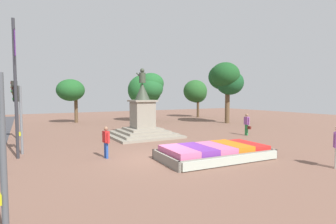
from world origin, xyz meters
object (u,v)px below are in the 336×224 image
statue_monument (143,122)px  kerb_bollard_mid_b (4,161)px  traffic_light_mid_block (18,107)px  kerb_bollard_mid_a (4,174)px  pedestrian_with_handbag (247,123)px  flower_planter (215,152)px  traffic_light_far_corner (15,99)px  banner_pole (15,83)px  pedestrian_near_planter (106,140)px

statue_monument → kerb_bollard_mid_b: bearing=-144.1°
traffic_light_mid_block → kerb_bollard_mid_a: size_ratio=3.80×
statue_monument → pedestrian_with_handbag: 7.80m
flower_planter → traffic_light_mid_block: traffic_light_mid_block is taller
traffic_light_far_corner → kerb_bollard_mid_a: bearing=-91.1°
statue_monument → traffic_light_far_corner: size_ratio=1.25×
banner_pole → pedestrian_near_planter: bearing=-28.2°
flower_planter → traffic_light_far_corner: size_ratio=1.38×
traffic_light_mid_block → banner_pole: 1.50m
kerb_bollard_mid_a → traffic_light_mid_block: bearing=85.7°
pedestrian_near_planter → kerb_bollard_mid_a: bearing=-148.8°
traffic_light_far_corner → kerb_bollard_mid_b: size_ratio=3.88×
pedestrian_with_handbag → banner_pole: bearing=179.8°
flower_planter → statue_monument: size_ratio=1.10×
banner_pole → pedestrian_with_handbag: size_ratio=4.02×
kerb_bollard_mid_a → kerb_bollard_mid_b: 1.72m
traffic_light_mid_block → pedestrian_with_handbag: size_ratio=2.14×
traffic_light_far_corner → banner_pole: size_ratio=0.60×
flower_planter → pedestrian_with_handbag: pedestrian_with_handbag is taller
statue_monument → banner_pole: 8.95m
banner_pole → pedestrian_near_planter: 4.99m
statue_monument → banner_pole: (-7.91, -3.32, 2.53)m
statue_monument → traffic_light_far_corner: statue_monument is taller
flower_planter → kerb_bollard_mid_b: kerb_bollard_mid_b is taller
statue_monument → kerb_bollard_mid_a: (-8.24, -7.75, -0.56)m
statue_monument → traffic_light_mid_block: statue_monument is taller
flower_planter → traffic_light_far_corner: 13.59m
statue_monument → kerb_bollard_mid_a: statue_monument is taller
flower_planter → kerb_bollard_mid_a: bearing=178.7°
traffic_light_mid_block → pedestrian_with_handbag: (14.86, -1.00, -1.50)m
kerb_bollard_mid_a → kerb_bollard_mid_b: bearing=92.7°
traffic_light_far_corner → pedestrian_with_handbag: traffic_light_far_corner is taller
traffic_light_far_corner → pedestrian_near_planter: (3.83, -7.85, -1.89)m
kerb_bollard_mid_a → pedestrian_with_handbag: bearing=16.0°
traffic_light_far_corner → kerb_bollard_mid_a: traffic_light_far_corner is taller
pedestrian_near_planter → kerb_bollard_mid_a: 4.72m
statue_monument → pedestrian_near_planter: statue_monument is taller
statue_monument → kerb_bollard_mid_b: size_ratio=4.86×
traffic_light_far_corner → pedestrian_with_handbag: bearing=-21.5°
kerb_bollard_mid_a → traffic_light_far_corner: bearing=88.9°
statue_monument → pedestrian_with_handbag: size_ratio=3.03×
statue_monument → traffic_light_far_corner: (-8.05, 2.54, 1.72)m
banner_pole → pedestrian_with_handbag: 15.17m
statue_monument → traffic_light_far_corner: 8.62m
pedestrian_near_planter → pedestrian_with_handbag: bearing=9.7°
pedestrian_near_planter → kerb_bollard_mid_b: (-4.11, -0.73, -0.34)m
traffic_light_far_corner → pedestrian_near_planter: size_ratio=2.59×
banner_pole → traffic_light_mid_block: bearing=85.5°
flower_planter → banner_pole: bearing=150.6°
kerb_bollard_mid_a → statue_monument: bearing=43.2°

